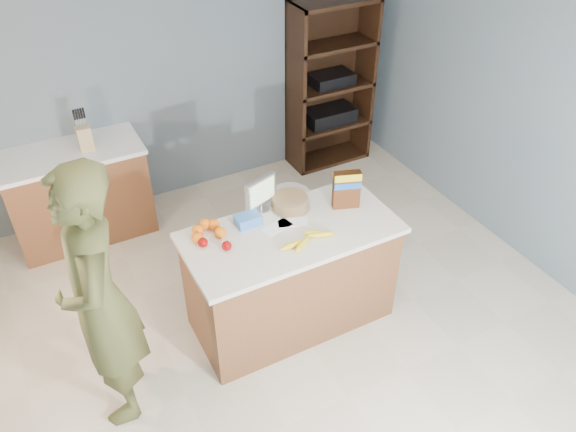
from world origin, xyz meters
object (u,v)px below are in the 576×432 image
person (99,302)px  tv (261,193)px  cereal_box (347,187)px  shelving_unit (328,87)px  counter_peninsula (291,280)px

person → tv: bearing=116.5°
tv → cereal_box: cereal_box is taller
shelving_unit → cereal_box: (-1.05, -1.98, 0.21)m
person → counter_peninsula: bearing=102.6°
cereal_box → counter_peninsula: bearing=-171.8°
person → cereal_box: bearing=103.4°
shelving_unit → cereal_box: shelving_unit is taller
person → cereal_box: 1.90m
person → tv: person is taller
shelving_unit → counter_peninsula: bearing=-127.1°
shelving_unit → tv: size_ratio=6.38×
counter_peninsula → shelving_unit: 2.61m
shelving_unit → tv: 2.38m
shelving_unit → tv: shelving_unit is taller
counter_peninsula → tv: (-0.08, 0.33, 0.64)m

